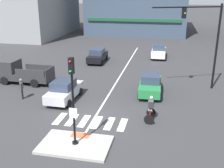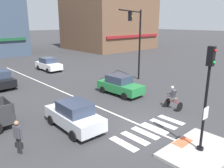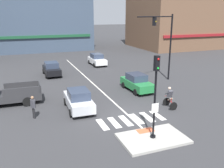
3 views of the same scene
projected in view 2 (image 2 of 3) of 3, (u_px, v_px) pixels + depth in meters
The scene contains 19 objects.
ground_plane at pixel (143, 127), 13.22m from camera, with size 300.00×300.00×0.00m, color #333335.
traffic_island at pixel (200, 151), 10.70m from camera, with size 3.89×2.53×0.15m, color #A3A099.
tactile_pad_front at pixel (183, 142), 11.33m from camera, with size 1.10×0.60×0.01m, color #DB5B38.
signal_pole at pixel (207, 91), 9.89m from camera, with size 0.44×0.38×4.87m.
crosswalk_stripe_a at pixel (124, 144), 11.45m from camera, with size 0.44×1.80×0.01m, color silver.
crosswalk_stripe_b at pixel (135, 138), 12.01m from camera, with size 0.44×1.80×0.01m, color silver.
crosswalk_stripe_c at pixel (145, 133), 12.56m from camera, with size 0.44×1.80×0.01m, color silver.
crosswalk_stripe_d at pixel (155, 128), 13.12m from camera, with size 0.44×1.80×0.01m, color silver.
crosswalk_stripe_e at pixel (163, 124), 13.68m from camera, with size 0.44×1.80×0.01m, color silver.
crosswalk_stripe_f at pixel (171, 120), 14.23m from camera, with size 0.44×1.80×0.01m, color silver.
lane_centre_line at pixel (59, 90), 20.41m from camera, with size 0.14×28.00×0.01m, color silver.
traffic_light_mast at pixel (137, 35), 22.13m from camera, with size 5.43×2.51×7.16m.
building_corner_left at pixel (109, 14), 50.60m from camera, with size 17.40×15.84×15.34m.
car_silver_westbound_near at pixel (74, 115), 12.92m from camera, with size 1.93×4.14×1.64m.
car_black_westbound_distant at pixel (0, 79), 21.04m from camera, with size 1.91×4.13×1.64m.
car_white_eastbound_distant at pixel (48, 64), 28.34m from camera, with size 1.88×4.12×1.64m.
car_green_eastbound_mid at pixel (120, 85), 19.09m from camera, with size 1.96×4.16×1.64m.
cyclist at pixel (173, 97), 15.80m from camera, with size 0.73×1.13×1.68m.
pedestrian_at_curb_left at pixel (18, 134), 10.37m from camera, with size 0.33×0.52×1.67m.
Camera 2 is at (-9.47, -7.67, 6.02)m, focal length 36.01 mm.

